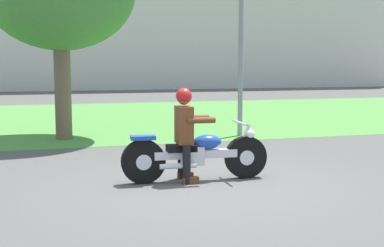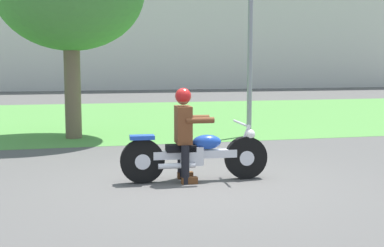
{
  "view_description": "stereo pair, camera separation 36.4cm",
  "coord_description": "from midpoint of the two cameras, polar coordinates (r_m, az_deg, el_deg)",
  "views": [
    {
      "loc": [
        -2.14,
        -7.02,
        1.76
      ],
      "look_at": [
        0.0,
        0.39,
        0.85
      ],
      "focal_mm": 47.4,
      "sensor_mm": 36.0,
      "label": 1
    },
    {
      "loc": [
        -1.78,
        -7.11,
        1.76
      ],
      "look_at": [
        0.0,
        0.39,
        0.85
      ],
      "focal_mm": 47.4,
      "sensor_mm": 36.0,
      "label": 2
    }
  ],
  "objects": [
    {
      "name": "motorcycle_lead",
      "position": [
        7.64,
        1.77,
        -3.55
      ],
      "size": [
        2.25,
        0.66,
        0.89
      ],
      "rotation": [
        0.0,
        0.0,
        -0.05
      ],
      "color": "black",
      "rests_on": "ground"
    },
    {
      "name": "rider_lead",
      "position": [
        7.55,
        0.52,
        -0.41
      ],
      "size": [
        0.56,
        0.48,
        1.41
      ],
      "rotation": [
        0.0,
        0.0,
        -0.05
      ],
      "color": "black",
      "rests_on": "ground"
    },
    {
      "name": "ground",
      "position": [
        7.54,
        2.08,
        -6.77
      ],
      "size": [
        120.0,
        120.0,
        0.0
      ],
      "primitive_type": "plane",
      "color": "#565451"
    },
    {
      "name": "grass_verge",
      "position": [
        17.02,
        -6.69,
        0.76
      ],
      "size": [
        60.0,
        12.0,
        0.01
      ],
      "primitive_type": "cube",
      "color": "#549342",
      "rests_on": "ground"
    }
  ]
}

